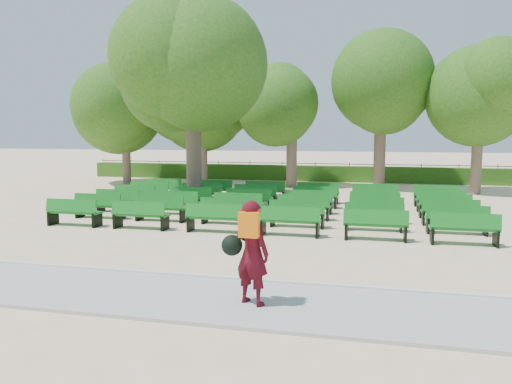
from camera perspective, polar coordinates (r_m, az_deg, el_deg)
ground at (r=16.06m, az=-2.94°, el=-3.38°), size 120.00×120.00×0.00m
paving at (r=9.39m, az=-16.06°, el=-10.89°), size 30.00×2.20×0.06m
curb at (r=10.35m, az=-12.89°, el=-9.00°), size 30.00×0.12×0.10m
hedge at (r=29.59m, az=4.75°, el=2.17°), size 26.00×0.70×0.90m
fence at (r=30.03m, az=4.86°, el=1.38°), size 26.00×0.10×1.02m
tree_line at (r=25.71m, az=3.38°, el=0.47°), size 21.80×6.80×7.04m
bench_array at (r=17.27m, az=2.23°, el=-2.36°), size 1.71×0.64×1.05m
tree_among at (r=19.86m, az=-7.25°, el=12.35°), size 5.08×5.08×7.09m
person at (r=8.10m, az=-0.66°, el=-6.74°), size 0.86×0.63×1.71m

